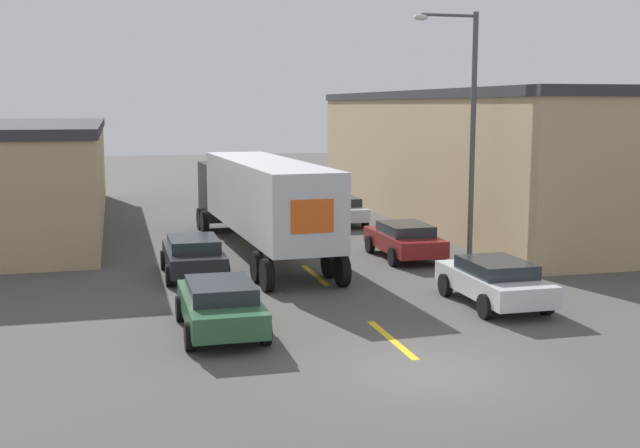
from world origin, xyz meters
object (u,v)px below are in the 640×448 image
parked_car_right_mid (404,239)px  parked_car_right_near (494,280)px  street_lamp (467,121)px  parked_car_right_far (339,209)px  parked_car_left_far (193,255)px  parked_car_left_near (220,304)px  semi_truck (258,196)px

parked_car_right_mid → parked_car_right_near: bearing=-90.0°
street_lamp → parked_car_right_mid: bearing=152.8°
parked_car_right_near → street_lamp: (1.98, 6.49, 4.49)m
parked_car_right_far → parked_car_right_mid: bearing=-90.0°
parked_car_right_far → parked_car_right_near: bearing=-90.0°
parked_car_right_far → parked_car_left_far: bearing=-127.8°
parked_car_right_near → parked_car_right_mid: (0.00, 7.51, 0.00)m
parked_car_left_far → parked_car_right_near: bearing=-37.6°
parked_car_left_far → parked_car_right_mid: 8.22m
parked_car_left_near → street_lamp: street_lamp is taller
parked_car_left_near → parked_car_right_near: size_ratio=1.00×
street_lamp → parked_car_right_far: bearing=101.0°
parked_car_left_far → parked_car_left_near: 7.13m
parked_car_right_near → parked_car_right_far: 16.73m
parked_car_right_far → parked_car_right_mid: (0.00, -9.22, 0.00)m
parked_car_right_mid → street_lamp: (1.98, -1.02, 4.49)m
semi_truck → street_lamp: (7.19, -3.52, 2.94)m
parked_car_left_far → street_lamp: 11.07m
parked_car_left_far → semi_truck: bearing=52.1°
parked_car_right_near → parked_car_right_mid: 7.51m
parked_car_left_near → parked_car_right_mid: 11.67m
semi_truck → parked_car_right_near: 11.39m
semi_truck → parked_car_left_near: (-2.92, -10.88, -1.55)m
street_lamp → parked_car_left_near: bearing=-143.9°
parked_car_right_mid → street_lamp: 5.01m
parked_car_left_far → street_lamp: bearing=1.3°
parked_car_right_mid → parked_car_left_far: bearing=-171.2°
parked_car_left_near → parked_car_right_mid: bearing=45.9°
parked_car_left_near → parked_car_right_mid: same height
parked_car_left_near → street_lamp: size_ratio=0.48×
parked_car_left_near → parked_car_right_far: (8.13, 17.60, 0.00)m
semi_truck → parked_car_right_mid: 5.98m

